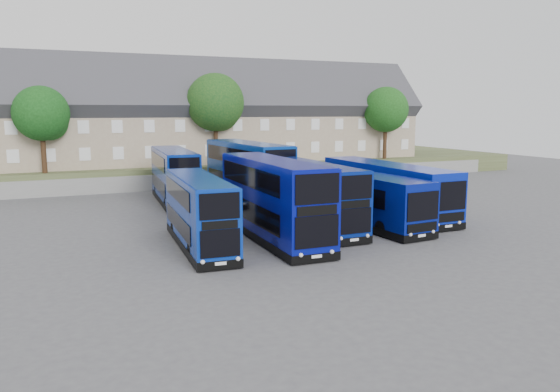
{
  "coord_description": "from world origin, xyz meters",
  "views": [
    {
      "loc": [
        -14.36,
        -27.46,
        7.53
      ],
      "look_at": [
        -0.71,
        3.42,
        2.2
      ],
      "focal_mm": 35.0,
      "sensor_mm": 36.0,
      "label": 1
    }
  ],
  "objects_px": {
    "tree_west": "(43,116)",
    "coach_east_a": "(358,198)",
    "tree_far": "(394,109)",
    "dd_front_left": "(199,214)",
    "dd_front_mid": "(273,201)",
    "tree_mid": "(216,105)",
    "tree_east": "(386,111)"
  },
  "relations": [
    {
      "from": "tree_west",
      "to": "coach_east_a",
      "type": "bearing_deg",
      "value": -49.01
    },
    {
      "from": "tree_far",
      "to": "dd_front_left",
      "type": "bearing_deg",
      "value": -138.3
    },
    {
      "from": "dd_front_mid",
      "to": "tree_mid",
      "type": "distance_m",
      "value": 25.15
    },
    {
      "from": "dd_front_left",
      "to": "tree_far",
      "type": "distance_m",
      "value": 46.81
    },
    {
      "from": "tree_west",
      "to": "tree_east",
      "type": "height_order",
      "value": "tree_east"
    },
    {
      "from": "tree_west",
      "to": "tree_east",
      "type": "bearing_deg",
      "value": 0.0
    },
    {
      "from": "tree_far",
      "to": "tree_mid",
      "type": "bearing_deg",
      "value": -165.96
    },
    {
      "from": "tree_west",
      "to": "tree_mid",
      "type": "bearing_deg",
      "value": 1.79
    },
    {
      "from": "dd_front_left",
      "to": "dd_front_mid",
      "type": "height_order",
      "value": "dd_front_mid"
    },
    {
      "from": "dd_front_left",
      "to": "dd_front_mid",
      "type": "xyz_separation_m",
      "value": [
        4.52,
        0.27,
        0.39
      ]
    },
    {
      "from": "dd_front_mid",
      "to": "tree_far",
      "type": "distance_m",
      "value": 43.32
    },
    {
      "from": "coach_east_a",
      "to": "tree_far",
      "type": "height_order",
      "value": "tree_far"
    },
    {
      "from": "dd_front_left",
      "to": "tree_west",
      "type": "xyz_separation_m",
      "value": [
        -7.32,
        23.9,
        5.14
      ]
    },
    {
      "from": "tree_mid",
      "to": "tree_east",
      "type": "relative_size",
      "value": 1.12
    },
    {
      "from": "dd_front_mid",
      "to": "tree_west",
      "type": "xyz_separation_m",
      "value": [
        -11.84,
        23.63,
        4.76
      ]
    },
    {
      "from": "tree_west",
      "to": "tree_mid",
      "type": "height_order",
      "value": "tree_mid"
    },
    {
      "from": "coach_east_a",
      "to": "tree_mid",
      "type": "xyz_separation_m",
      "value": [
        -2.87,
        22.21,
        6.39
      ]
    },
    {
      "from": "dd_front_left",
      "to": "tree_far",
      "type": "bearing_deg",
      "value": 45.9
    },
    {
      "from": "coach_east_a",
      "to": "tree_west",
      "type": "distance_m",
      "value": 29.27
    },
    {
      "from": "coach_east_a",
      "to": "tree_east",
      "type": "height_order",
      "value": "tree_east"
    },
    {
      "from": "dd_front_mid",
      "to": "tree_mid",
      "type": "bearing_deg",
      "value": 81.82
    },
    {
      "from": "dd_front_mid",
      "to": "tree_west",
      "type": "distance_m",
      "value": 26.85
    },
    {
      "from": "dd_front_mid",
      "to": "tree_mid",
      "type": "height_order",
      "value": "tree_mid"
    },
    {
      "from": "dd_front_mid",
      "to": "tree_west",
      "type": "height_order",
      "value": "tree_west"
    },
    {
      "from": "coach_east_a",
      "to": "tree_far",
      "type": "relative_size",
      "value": 1.46
    },
    {
      "from": "tree_far",
      "to": "coach_east_a",
      "type": "bearing_deg",
      "value": -128.85
    },
    {
      "from": "coach_east_a",
      "to": "dd_front_mid",
      "type": "bearing_deg",
      "value": -168.81
    },
    {
      "from": "dd_front_left",
      "to": "tree_west",
      "type": "height_order",
      "value": "tree_west"
    },
    {
      "from": "tree_mid",
      "to": "tree_west",
      "type": "bearing_deg",
      "value": -178.21
    },
    {
      "from": "dd_front_mid",
      "to": "coach_east_a",
      "type": "height_order",
      "value": "dd_front_mid"
    },
    {
      "from": "tree_far",
      "to": "dd_front_mid",
      "type": "bearing_deg",
      "value": -134.56
    },
    {
      "from": "tree_mid",
      "to": "tree_far",
      "type": "distance_m",
      "value": 26.8
    }
  ]
}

